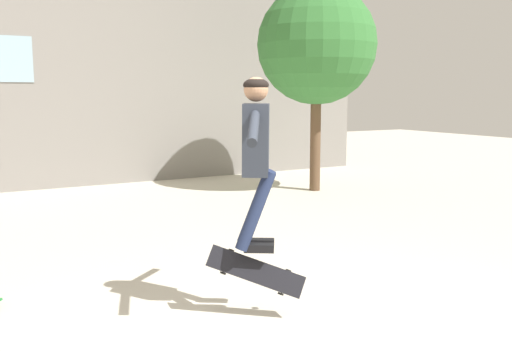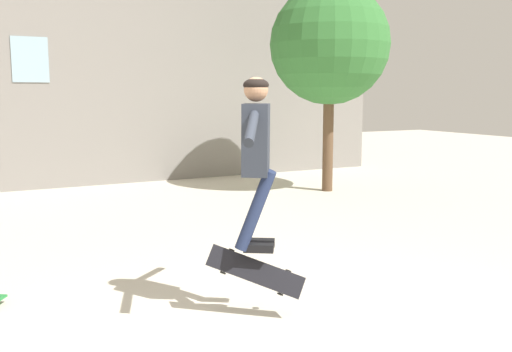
# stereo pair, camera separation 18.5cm
# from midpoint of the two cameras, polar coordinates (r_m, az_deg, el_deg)

# --- Properties ---
(building_backdrop) EXTENTS (15.62, 0.52, 6.23)m
(building_backdrop) POSITION_cam_midpoint_polar(r_m,az_deg,el_deg) (12.72, -17.43, 10.36)
(building_backdrop) COLOR gray
(building_backdrop) RESTS_ON ground_plane
(tree_right) EXTENTS (2.36, 2.36, 4.10)m
(tree_right) POSITION_cam_midpoint_polar(r_m,az_deg,el_deg) (11.60, 7.85, 12.84)
(tree_right) COLOR brown
(tree_right) RESTS_ON ground_plane
(skater) EXTENTS (0.80, 1.21, 1.51)m
(skater) POSITION_cam_midpoint_polar(r_m,az_deg,el_deg) (4.92, 1.10, 2.82)
(skater) COLOR #282D38
(skateboard_flipping) EXTENTS (0.76, 0.55, 0.45)m
(skateboard_flipping) POSITION_cam_midpoint_polar(r_m,az_deg,el_deg) (5.07, 1.01, -9.52)
(skateboard_flipping) COLOR black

